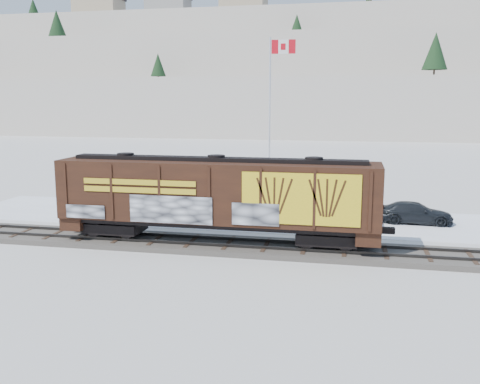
% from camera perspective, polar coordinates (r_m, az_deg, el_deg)
% --- Properties ---
extents(ground, '(500.00, 500.00, 0.00)m').
position_cam_1_polar(ground, '(28.33, -1.23, -6.02)').
color(ground, white).
rests_on(ground, ground).
extents(rail_track, '(50.00, 3.40, 0.43)m').
position_cam_1_polar(rail_track, '(28.29, -1.23, -5.73)').
color(rail_track, '#59544C').
rests_on(rail_track, ground).
extents(parking_strip, '(40.00, 8.00, 0.03)m').
position_cam_1_polar(parking_strip, '(35.45, 1.51, -2.74)').
color(parking_strip, white).
rests_on(parking_strip, ground).
extents(hillside, '(360.00, 110.00, 93.00)m').
position_cam_1_polar(hillside, '(166.57, 9.90, 12.03)').
color(hillside, white).
rests_on(hillside, ground).
extents(hopper_railcar, '(16.66, 3.06, 4.38)m').
position_cam_1_polar(hopper_railcar, '(27.82, -2.51, -0.26)').
color(hopper_railcar, black).
rests_on(hopper_railcar, rail_track).
extents(flagpole, '(2.30, 0.90, 12.21)m').
position_cam_1_polar(flagpole, '(40.34, 3.30, 5.32)').
color(flagpole, silver).
rests_on(flagpole, ground).
extents(car_silver, '(4.98, 2.42, 1.64)m').
position_cam_1_polar(car_silver, '(34.49, -5.84, -1.72)').
color(car_silver, '#BABEC2').
rests_on(car_silver, parking_strip).
extents(car_white, '(5.18, 1.98, 1.69)m').
position_cam_1_polar(car_white, '(33.82, 10.24, -2.02)').
color(car_white, white).
rests_on(car_white, parking_strip).
extents(car_dark, '(4.60, 1.97, 1.32)m').
position_cam_1_polar(car_dark, '(35.45, 18.19, -2.12)').
color(car_dark, black).
rests_on(car_dark, parking_strip).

